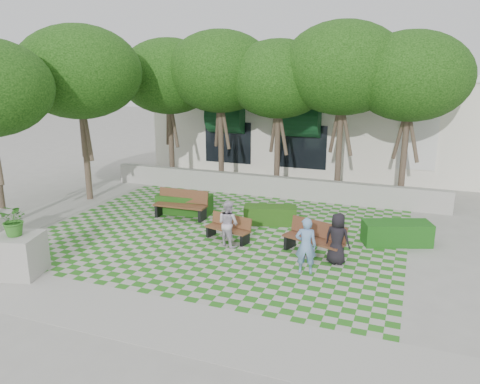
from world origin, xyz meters
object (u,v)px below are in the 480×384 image
at_px(hedge_east, 397,233).
at_px(hedge_midright, 270,215).
at_px(planter_front, 18,246).
at_px(person_dark, 337,239).
at_px(hedge_midleft, 184,204).
at_px(bench_east, 315,239).
at_px(bench_mid, 229,228).
at_px(bench_west, 181,205).
at_px(person_white, 228,223).
at_px(person_blue, 306,246).

distance_m(hedge_east, hedge_midright, 4.41).
distance_m(planter_front, person_dark, 8.82).
bearing_deg(hedge_midleft, bench_east, -22.12).
bearing_deg(person_dark, bench_mid, 2.58).
xyz_separation_m(hedge_east, hedge_midright, (-4.38, 0.49, -0.04)).
relative_size(hedge_midright, planter_front, 0.93).
relative_size(hedge_east, planter_front, 1.04).
bearing_deg(bench_west, bench_east, -19.22).
bearing_deg(person_dark, hedge_midright, -30.83).
xyz_separation_m(bench_east, hedge_midright, (-2.10, 2.25, -0.15)).
bearing_deg(bench_west, planter_front, -107.78).
bearing_deg(hedge_east, person_white, -157.76).
bearing_deg(bench_west, person_white, -37.93).
xyz_separation_m(hedge_east, planter_front, (-9.47, -6.06, 0.45)).
bearing_deg(bench_mid, planter_front, -119.13).
relative_size(bench_mid, hedge_midleft, 0.78).
distance_m(planter_front, person_white, 6.03).
distance_m(hedge_midright, planter_front, 8.31).
bearing_deg(bench_west, hedge_midright, 7.22).
bearing_deg(planter_front, bench_east, 30.87).
relative_size(planter_front, person_dark, 1.34).
relative_size(hedge_east, person_blue, 1.32).
xyz_separation_m(bench_east, planter_front, (-7.19, -4.30, 0.34)).
bearing_deg(hedge_east, bench_east, -142.37).
bearing_deg(bench_mid, hedge_midright, 83.77).
height_order(hedge_east, person_blue, person_blue).
distance_m(hedge_east, hedge_midleft, 7.88).
height_order(hedge_midright, person_blue, person_blue).
bearing_deg(person_dark, hedge_midleft, -10.64).
bearing_deg(person_white, person_blue, -179.92).
xyz_separation_m(bench_mid, person_blue, (2.93, -1.61, 0.40)).
distance_m(bench_west, person_white, 3.40).
bearing_deg(hedge_east, bench_mid, -163.19).
relative_size(hedge_midright, hedge_midleft, 0.90).
xyz_separation_m(hedge_east, hedge_midleft, (-7.86, 0.51, -0.00)).
distance_m(hedge_east, person_blue, 3.90).
bearing_deg(person_blue, planter_front, 10.52).
xyz_separation_m(bench_east, hedge_east, (2.28, 1.76, -0.11)).
distance_m(planter_front, person_blue, 7.80).
distance_m(bench_west, planter_front, 6.29).
bearing_deg(hedge_midright, bench_east, -46.88).
distance_m(hedge_east, planter_front, 11.26).
bearing_deg(hedge_midleft, person_blue, -33.17).
height_order(hedge_midleft, person_dark, person_dark).
bearing_deg(person_blue, hedge_midleft, -44.41).
height_order(bench_mid, person_blue, person_blue).
bearing_deg(bench_mid, hedge_midleft, 157.12).
bearing_deg(hedge_midright, hedge_east, -6.35).
distance_m(hedge_midright, hedge_midleft, 3.48).
bearing_deg(bench_mid, bench_east, 10.73).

